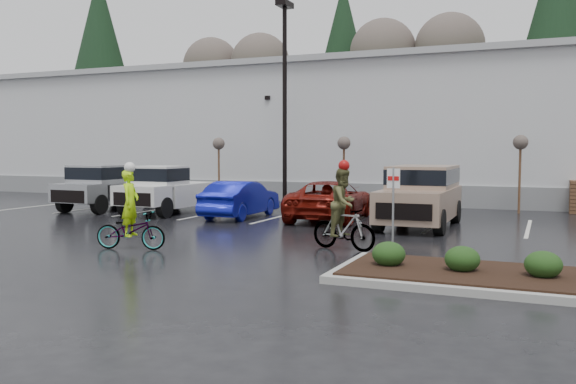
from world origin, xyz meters
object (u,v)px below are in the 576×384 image
at_px(pickup_silver, 111,187).
at_px(cyclist_hivis, 131,222).
at_px(sapling_west, 219,147).
at_px(fire_lane_sign, 393,202).
at_px(car_red, 330,200).
at_px(car_blue, 241,199).
at_px(lamppost, 285,81).
at_px(sapling_mid, 344,147).
at_px(suv_tan, 420,196).
at_px(cyclist_olive, 344,217).
at_px(sapling_east, 520,147).
at_px(pickup_white, 171,189).

height_order(pickup_silver, cyclist_hivis, cyclist_hivis).
relative_size(sapling_west, fire_lane_sign, 1.45).
height_order(fire_lane_sign, car_red, fire_lane_sign).
height_order(car_blue, cyclist_hivis, cyclist_hivis).
relative_size(lamppost, sapling_mid, 2.88).
height_order(sapling_mid, fire_lane_sign, sapling_mid).
bearing_deg(lamppost, sapling_mid, 21.80).
distance_m(suv_tan, cyclist_olive, 5.63).
height_order(fire_lane_sign, pickup_silver, fire_lane_sign).
distance_m(fire_lane_sign, cyclist_hivis, 6.83).
distance_m(pickup_silver, car_blue, 6.65).
xyz_separation_m(car_blue, suv_tan, (6.89, -0.19, 0.33)).
height_order(fire_lane_sign, car_blue, fire_lane_sign).
bearing_deg(fire_lane_sign, sapling_east, 80.25).
bearing_deg(pickup_silver, car_blue, -4.44).
bearing_deg(cyclist_hivis, sapling_east, -46.50).
relative_size(sapling_mid, sapling_east, 1.00).
bearing_deg(sapling_east, fire_lane_sign, -99.75).
distance_m(fire_lane_sign, cyclist_olive, 2.13).
relative_size(car_blue, cyclist_hivis, 1.87).
relative_size(fire_lane_sign, pickup_silver, 0.42).
xyz_separation_m(pickup_white, cyclist_olive, (9.43, -6.17, -0.13)).
bearing_deg(pickup_silver, sapling_mid, 30.43).
bearing_deg(lamppost, cyclist_olive, -59.44).
distance_m(lamppost, sapling_west, 5.07).
bearing_deg(suv_tan, car_red, 166.68).
distance_m(car_blue, car_red, 3.48).
xyz_separation_m(car_blue, car_red, (3.43, 0.63, 0.02)).
xyz_separation_m(pickup_silver, cyclist_hivis, (7.47, -8.34, -0.27)).
height_order(lamppost, car_red, lamppost).
relative_size(lamppost, pickup_white, 1.77).
height_order(pickup_white, suv_tan, suv_tan).
distance_m(sapling_mid, pickup_silver, 10.49).
height_order(sapling_west, pickup_white, sapling_west).
bearing_deg(cyclist_olive, car_red, 36.07).
bearing_deg(suv_tan, lamppost, 145.14).
bearing_deg(car_blue, fire_lane_sign, 135.81).
height_order(pickup_silver, suv_tan, suv_tan).
relative_size(sapling_east, cyclist_hivis, 1.40).
xyz_separation_m(pickup_white, suv_tan, (10.33, -0.61, 0.05)).
distance_m(car_blue, cyclist_olive, 8.31).
relative_size(sapling_east, car_blue, 0.75).
distance_m(sapling_west, cyclist_olive, 15.49).
distance_m(sapling_west, pickup_white, 5.66).
relative_size(sapling_west, suv_tan, 0.63).
bearing_deg(cyclist_olive, cyclist_hivis, 126.14).
relative_size(sapling_east, pickup_silver, 0.62).
bearing_deg(sapling_east, lamppost, -174.29).
height_order(car_blue, suv_tan, suv_tan).
relative_size(pickup_white, cyclist_hivis, 2.28).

